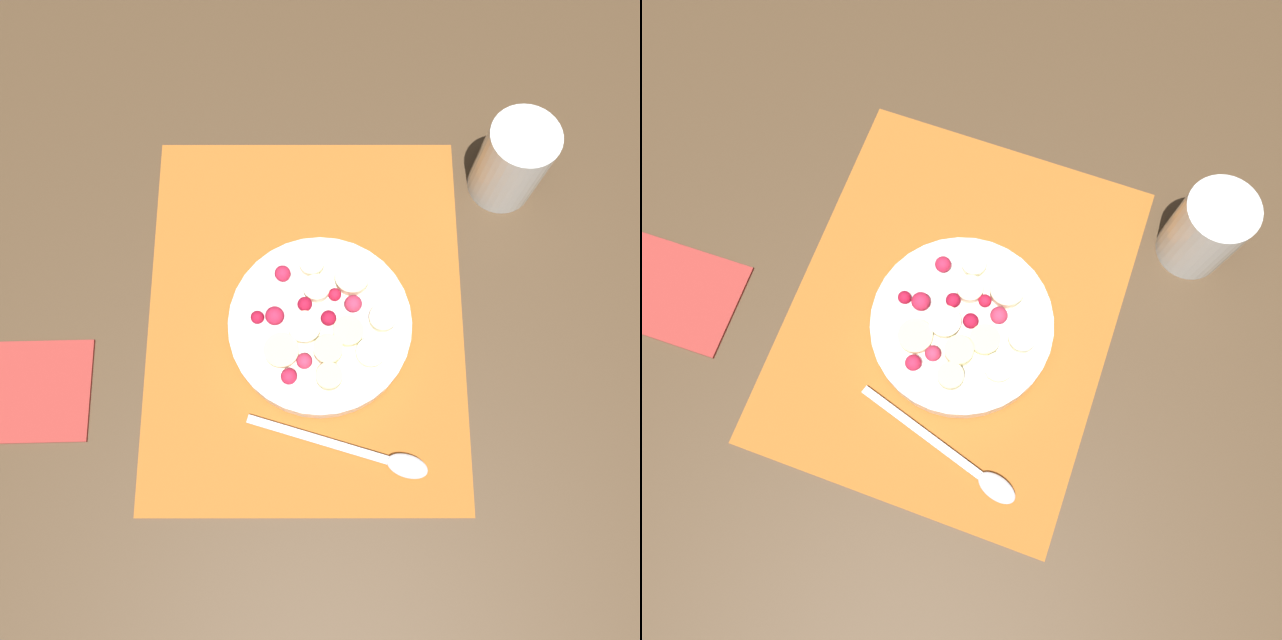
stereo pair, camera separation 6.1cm
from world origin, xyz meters
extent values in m
plane|color=#4C3823|center=(0.00, 0.00, 0.00)|extent=(3.00, 3.00, 0.00)
cube|color=#B26023|center=(0.00, 0.00, 0.00)|extent=(0.43, 0.35, 0.01)
cylinder|color=white|center=(-0.02, -0.02, 0.02)|extent=(0.20, 0.20, 0.03)
torus|color=white|center=(-0.02, -0.02, 0.03)|extent=(0.20, 0.20, 0.01)
cylinder|color=white|center=(-0.02, -0.02, 0.04)|extent=(0.18, 0.18, 0.00)
cylinder|color=beige|center=(-0.05, -0.02, 0.05)|extent=(0.04, 0.04, 0.01)
cylinder|color=#F4EAB7|center=(0.02, -0.01, 0.05)|extent=(0.04, 0.04, 0.01)
cylinder|color=#F4EAB7|center=(0.05, -0.01, 0.04)|extent=(0.03, 0.03, 0.01)
cylinder|color=beige|center=(-0.08, -0.03, 0.05)|extent=(0.03, 0.03, 0.01)
cylinder|color=#F4EAB7|center=(-0.02, 0.00, 0.04)|extent=(0.05, 0.05, 0.01)
cylinder|color=beige|center=(-0.03, -0.05, 0.04)|extent=(0.04, 0.04, 0.01)
cylinder|color=beige|center=(-0.05, 0.02, 0.04)|extent=(0.04, 0.04, 0.01)
cylinder|color=#F4EAB7|center=(-0.05, -0.07, 0.04)|extent=(0.04, 0.04, 0.01)
cylinder|color=#F4EAB7|center=(-0.01, -0.08, 0.05)|extent=(0.04, 0.04, 0.01)
cylinder|color=beige|center=(0.03, -0.05, 0.05)|extent=(0.04, 0.04, 0.01)
sphere|color=#B21433|center=(-0.01, 0.05, 0.05)|extent=(0.01, 0.01, 0.01)
sphere|color=#D12347|center=(0.03, 0.02, 0.05)|extent=(0.02, 0.02, 0.02)
sphere|color=#D12347|center=(-0.01, 0.03, 0.05)|extent=(0.02, 0.02, 0.02)
sphere|color=#DB3356|center=(0.00, -0.05, 0.05)|extent=(0.02, 0.02, 0.02)
sphere|color=#B21433|center=(-0.02, -0.03, 0.05)|extent=(0.02, 0.02, 0.02)
sphere|color=#B21433|center=(0.00, 0.00, 0.05)|extent=(0.02, 0.02, 0.02)
sphere|color=#D12347|center=(-0.08, 0.02, 0.05)|extent=(0.02, 0.02, 0.02)
sphere|color=red|center=(0.01, -0.03, 0.05)|extent=(0.01, 0.01, 0.01)
sphere|color=#DB3356|center=(-0.06, 0.00, 0.05)|extent=(0.02, 0.02, 0.02)
cube|color=silver|center=(-0.14, -0.01, 0.01)|extent=(0.05, 0.15, 0.00)
ellipsoid|color=silver|center=(-0.16, -0.11, 0.01)|extent=(0.04, 0.05, 0.01)
cylinder|color=white|center=(0.17, -0.23, 0.05)|extent=(0.08, 0.08, 0.11)
cube|color=#A3332D|center=(-0.09, 0.31, 0.00)|extent=(0.12, 0.16, 0.01)
camera|label=1|loc=(-0.20, -0.02, 0.67)|focal=35.00mm
camera|label=2|loc=(-0.18, -0.08, 0.67)|focal=35.00mm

